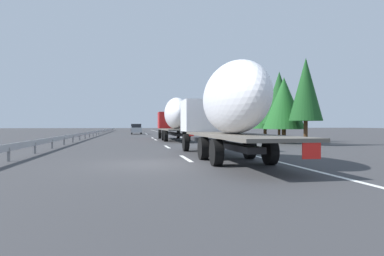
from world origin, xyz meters
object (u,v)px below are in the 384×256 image
object	(u,v)px
car_silver_hatch	(136,129)
car_white_van	(134,127)
truck_lead	(174,117)
car_red_compact	(136,128)
road_sign	(183,122)
truck_trailing	(225,107)

from	to	relation	value
car_silver_hatch	car_white_van	xyz separation A→B (m)	(49.02, 0.25, 0.05)
truck_lead	car_white_van	bearing A→B (deg)	2.93
car_white_van	car_red_compact	bearing A→B (deg)	-179.13
car_silver_hatch	road_sign	xyz separation A→B (m)	(-10.05, -6.64, 1.13)
truck_lead	truck_trailing	distance (m)	19.32
car_red_compact	car_silver_hatch	size ratio (longest dim) A/B	1.07
car_silver_hatch	truck_lead	bearing A→B (deg)	-171.93
truck_trailing	car_silver_hatch	distance (m)	44.43
truck_lead	road_sign	bearing A→B (deg)	-11.76
car_white_van	road_sign	xyz separation A→B (m)	(-59.07, -6.88, 1.08)
truck_trailing	road_sign	xyz separation A→B (m)	(34.21, -3.10, -0.40)
truck_lead	car_silver_hatch	world-z (taller)	truck_lead
truck_lead	car_red_compact	bearing A→B (deg)	3.90
road_sign	truck_lead	bearing A→B (deg)	168.24
truck_lead	car_red_compact	xyz separation A→B (m)	(50.15, 3.42, -1.53)
car_white_van	road_sign	bearing A→B (deg)	-173.35
car_silver_hatch	road_sign	bearing A→B (deg)	-146.57
truck_trailing	car_silver_hatch	size ratio (longest dim) A/B	3.32
car_red_compact	car_white_van	size ratio (longest dim) A/B	1.11
truck_lead	car_red_compact	world-z (taller)	truck_lead
truck_trailing	car_white_van	size ratio (longest dim) A/B	3.45
truck_trailing	car_red_compact	xyz separation A→B (m)	(69.47, 3.42, -1.52)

